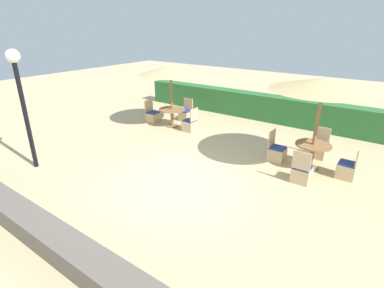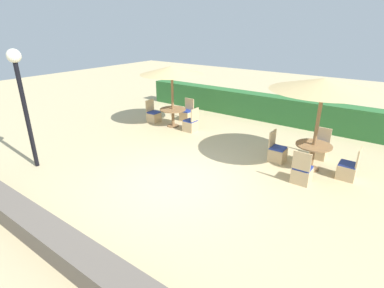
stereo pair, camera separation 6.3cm
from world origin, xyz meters
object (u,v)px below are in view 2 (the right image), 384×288
object	(u,v)px
lamp_post	(20,86)
patio_chair_back_right_east	(348,170)
round_table_back_right	(313,150)
patio_chair_back_right_west	(277,153)
patio_chair_back_right_south	(302,173)
patio_chair_back_right_north	(319,150)
patio_chair_back_left_east	(191,125)
parasol_back_left	(172,70)
parasol_back_right	(324,85)
patio_chair_back_left_north	(187,115)
patio_chair_back_left_west	(154,116)
round_table_back_left	(173,113)

from	to	relation	value
lamp_post	patio_chair_back_right_east	size ratio (longest dim) A/B	3.57
lamp_post	round_table_back_right	world-z (taller)	lamp_post
patio_chair_back_right_west	patio_chair_back_right_south	world-z (taller)	same
patio_chair_back_right_north	patio_chair_back_right_east	bearing A→B (deg)	135.60
patio_chair_back_right_south	patio_chair_back_right_east	distance (m)	1.33
lamp_post	patio_chair_back_right_north	xyz separation A→B (m)	(6.54, 5.54, -2.09)
lamp_post	patio_chair_back_left_east	distance (m)	5.86
patio_chair_back_left_east	round_table_back_right	xyz separation A→B (m)	(4.74, -0.59, 0.32)
parasol_back_left	lamp_post	bearing A→B (deg)	-99.83
parasol_back_left	round_table_back_right	size ratio (longest dim) A/B	2.49
patio_chair_back_left_east	parasol_back_right	world-z (taller)	parasol_back_right
patio_chair_back_left_east	patio_chair_back_right_north	distance (m)	4.72
patio_chair_back_right_west	patio_chair_back_left_north	bearing A→B (deg)	-109.34
round_table_back_right	patio_chair_back_right_south	size ratio (longest dim) A/B	1.06
patio_chair_back_right_south	patio_chair_back_left_north	bearing A→B (deg)	155.99
parasol_back_left	patio_chair_back_right_north	bearing A→B (deg)	3.27
patio_chair_back_left_east	patio_chair_back_right_north	xyz separation A→B (m)	(4.71, 0.38, 0.00)
parasol_back_right	patio_chair_back_right_south	world-z (taller)	parasol_back_right
patio_chair_back_left_east	patio_chair_back_right_west	distance (m)	3.79
round_table_back_right	parasol_back_right	bearing A→B (deg)	-90.00
patio_chair_back_left_west	patio_chair_back_left_north	bearing A→B (deg)	135.21
patio_chair_back_right_north	patio_chair_back_right_west	bearing A→B (deg)	46.36
patio_chair_back_right_north	round_table_back_right	bearing A→B (deg)	92.08
patio_chair_back_right_north	patio_chair_back_left_east	bearing A→B (deg)	4.56
patio_chair_back_right_south	patio_chair_back_right_north	bearing A→B (deg)	91.89
round_table_back_right	patio_chair_back_right_east	world-z (taller)	patio_chair_back_right_east
round_table_back_left	patio_chair_back_right_east	distance (m)	6.67
lamp_post	parasol_back_left	xyz separation A→B (m)	(0.90, 5.21, -0.11)
patio_chair_back_left_north	patio_chair_back_right_west	bearing A→B (deg)	160.66
parasol_back_right	patio_chair_back_right_east	size ratio (longest dim) A/B	2.99
lamp_post	parasol_back_right	size ratio (longest dim) A/B	1.19
parasol_back_left	patio_chair_back_left_east	bearing A→B (deg)	-3.27
patio_chair_back_left_north	round_table_back_right	size ratio (longest dim) A/B	0.94
parasol_back_right	patio_chair_back_right_north	xyz separation A→B (m)	(-0.03, 0.97, -2.17)
round_table_back_right	patio_chair_back_right_west	size ratio (longest dim) A/B	1.06
round_table_back_right	patio_chair_back_right_east	distance (m)	1.01
lamp_post	patio_chair_back_right_east	xyz separation A→B (m)	(7.54, 4.57, -2.09)
patio_chair_back_left_east	patio_chair_back_right_west	world-z (taller)	same
lamp_post	patio_chair_back_right_west	distance (m)	7.47
parasol_back_right	patio_chair_back_right_north	distance (m)	2.38
patio_chair_back_left_north	round_table_back_right	bearing A→B (deg)	164.35
parasol_back_right	lamp_post	bearing A→B (deg)	-145.22
patio_chair_back_left_east	patio_chair_back_right_south	distance (m)	5.01
patio_chair_back_left_east	patio_chair_back_right_south	xyz separation A→B (m)	(4.77, -1.54, 0.00)
patio_chair_back_left_east	parasol_back_left	bearing A→B (deg)	86.73
parasol_back_right	patio_chair_back_right_west	distance (m)	2.40
lamp_post	patio_chair_back_right_west	size ratio (longest dim) A/B	3.57
parasol_back_left	patio_chair_back_left_west	xyz separation A→B (m)	(-1.02, -0.06, -1.98)
parasol_back_left	patio_chair_back_left_east	xyz separation A→B (m)	(0.94, -0.05, -1.98)
lamp_post	patio_chair_back_right_south	distance (m)	7.82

